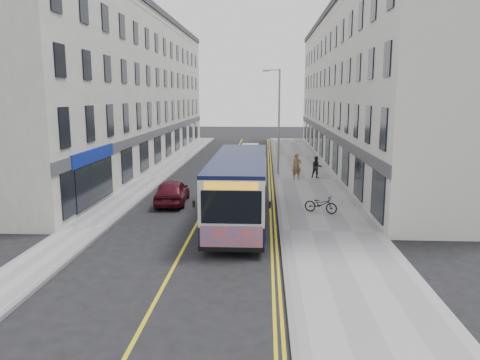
# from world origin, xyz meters

# --- Properties ---
(ground) EXTENTS (140.00, 140.00, 0.00)m
(ground) POSITION_xyz_m (0.00, 0.00, 0.00)
(ground) COLOR black
(ground) RESTS_ON ground
(pavement_east) EXTENTS (4.50, 64.00, 0.12)m
(pavement_east) POSITION_xyz_m (6.25, 12.00, 0.06)
(pavement_east) COLOR gray
(pavement_east) RESTS_ON ground
(pavement_west) EXTENTS (2.00, 64.00, 0.12)m
(pavement_west) POSITION_xyz_m (-5.00, 12.00, 0.06)
(pavement_west) COLOR gray
(pavement_west) RESTS_ON ground
(kerb_east) EXTENTS (0.18, 64.00, 0.13)m
(kerb_east) POSITION_xyz_m (4.00, 12.00, 0.07)
(kerb_east) COLOR slate
(kerb_east) RESTS_ON ground
(kerb_west) EXTENTS (0.18, 64.00, 0.13)m
(kerb_west) POSITION_xyz_m (-4.00, 12.00, 0.07)
(kerb_west) COLOR slate
(kerb_west) RESTS_ON ground
(road_centre_line) EXTENTS (0.12, 64.00, 0.01)m
(road_centre_line) POSITION_xyz_m (0.00, 12.00, 0.00)
(road_centre_line) COLOR gold
(road_centre_line) RESTS_ON ground
(road_dbl_yellow_inner) EXTENTS (0.10, 64.00, 0.01)m
(road_dbl_yellow_inner) POSITION_xyz_m (3.55, 12.00, 0.00)
(road_dbl_yellow_inner) COLOR gold
(road_dbl_yellow_inner) RESTS_ON ground
(road_dbl_yellow_outer) EXTENTS (0.10, 64.00, 0.01)m
(road_dbl_yellow_outer) POSITION_xyz_m (3.75, 12.00, 0.00)
(road_dbl_yellow_outer) COLOR gold
(road_dbl_yellow_outer) RESTS_ON ground
(terrace_east) EXTENTS (6.00, 46.00, 13.00)m
(terrace_east) POSITION_xyz_m (11.50, 21.00, 6.50)
(terrace_east) COLOR silver
(terrace_east) RESTS_ON ground
(terrace_west) EXTENTS (6.00, 46.00, 13.00)m
(terrace_west) POSITION_xyz_m (-9.00, 21.00, 6.50)
(terrace_west) COLOR silver
(terrace_west) RESTS_ON ground
(streetlamp) EXTENTS (1.32, 0.18, 8.00)m
(streetlamp) POSITION_xyz_m (4.17, 14.00, 4.38)
(streetlamp) COLOR #919499
(streetlamp) RESTS_ON ground
(city_bus) EXTENTS (2.56, 10.96, 3.18)m
(city_bus) POSITION_xyz_m (2.02, 0.66, 1.74)
(city_bus) COLOR black
(city_bus) RESTS_ON ground
(bicycle) EXTENTS (1.80, 1.23, 0.90)m
(bicycle) POSITION_xyz_m (6.12, 2.10, 0.57)
(bicycle) COLOR black
(bicycle) RESTS_ON pavement_east
(pedestrian_near) EXTENTS (0.76, 0.58, 1.85)m
(pedestrian_near) POSITION_xyz_m (5.51, 11.78, 1.05)
(pedestrian_near) COLOR olive
(pedestrian_near) RESTS_ON pavement_east
(pedestrian_far) EXTENTS (0.85, 0.70, 1.61)m
(pedestrian_far) POSITION_xyz_m (6.98, 12.31, 0.92)
(pedestrian_far) COLOR black
(pedestrian_far) RESTS_ON pavement_east
(car_white) EXTENTS (1.67, 4.56, 1.49)m
(car_white) POSITION_xyz_m (1.80, 22.95, 0.75)
(car_white) COLOR silver
(car_white) RESTS_ON ground
(car_maroon) EXTENTS (1.90, 4.24, 1.42)m
(car_maroon) POSITION_xyz_m (-2.00, 4.21, 0.71)
(car_maroon) COLOR #490C18
(car_maroon) RESTS_ON ground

